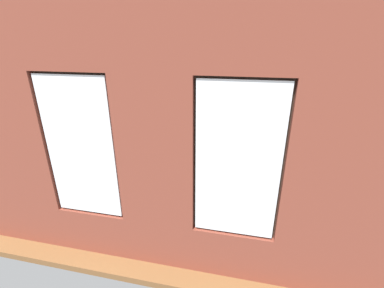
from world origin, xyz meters
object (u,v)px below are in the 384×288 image
object	(u,v)px
media_console	(92,159)
potted_plant_near_tv	(83,158)
tv_flatscreen	(89,138)
couch_left	(301,176)
potted_plant_corner_near_left	(296,136)
potted_plant_by_left_couch	(276,146)
remote_gray	(174,162)
table_plant_small	(198,159)
potted_plant_corner_far_left	(340,224)
couch_by_window	(129,207)
remote_black	(194,162)
potted_plant_foreground_right	(135,122)
coffee_table	(194,165)
papasan_chair	(180,131)
candle_jar	(213,159)
potted_plant_between_couches	(217,200)
cup_ceramic	(187,158)

from	to	relation	value
media_console	potted_plant_near_tv	size ratio (longest dim) A/B	0.83
media_console	tv_flatscreen	size ratio (longest dim) A/B	1.25
couch_left	potted_plant_corner_near_left	size ratio (longest dim) A/B	2.43
potted_plant_by_left_couch	couch_left	bearing A→B (deg)	106.33
potted_plant_by_left_couch	remote_gray	bearing A→B (deg)	33.56
remote_gray	potted_plant_by_left_couch	size ratio (longest dim) A/B	0.29
table_plant_small	potted_plant_corner_far_left	world-z (taller)	potted_plant_corner_far_left
couch_by_window	remote_black	distance (m)	1.90
potted_plant_foreground_right	coffee_table	bearing A→B (deg)	139.23
media_console	table_plant_small	bearing A→B (deg)	177.16
coffee_table	potted_plant_near_tv	distance (m)	2.31
remote_black	potted_plant_corner_far_left	distance (m)	3.05
couch_left	papasan_chair	distance (m)	3.66
table_plant_small	media_console	distance (m)	2.71
remote_black	media_console	bearing A→B (deg)	164.62
couch_left	candle_jar	bearing A→B (deg)	-94.44
media_console	tv_flatscreen	world-z (taller)	tv_flatscreen
potted_plant_corner_far_left	potted_plant_between_couches	bearing A→B (deg)	-5.49
media_console	potted_plant_between_couches	size ratio (longest dim) A/B	0.96
couch_by_window	media_console	world-z (taller)	couch_by_window
papasan_chair	potted_plant_corner_far_left	size ratio (longest dim) A/B	0.83
media_console	potted_plant_near_tv	world-z (taller)	potted_plant_near_tv
couch_by_window	potted_plant_corner_far_left	distance (m)	3.20
candle_jar	tv_flatscreen	bearing A→B (deg)	1.89
couch_left	cup_ceramic	bearing A→B (deg)	-93.12
potted_plant_foreground_right	potted_plant_near_tv	xyz separation A→B (m)	(-0.24, 2.96, 0.15)
potted_plant_near_tv	potted_plant_between_couches	bearing A→B (deg)	166.07
remote_gray	potted_plant_corner_far_left	distance (m)	3.35
table_plant_small	potted_plant_by_left_couch	xyz separation A→B (m)	(-1.76, -1.53, -0.17)
potted_plant_corner_near_left	remote_black	bearing A→B (deg)	39.70
remote_black	potted_plant_near_tv	world-z (taller)	potted_plant_near_tv
potted_plant_between_couches	potted_plant_corner_near_left	bearing A→B (deg)	-114.77
cup_ceramic	potted_plant_by_left_couch	distance (m)	2.45
remote_black	papasan_chair	distance (m)	2.14
potted_plant_between_couches	potted_plant_by_left_couch	size ratio (longest dim) A/B	2.04
coffee_table	potted_plant_between_couches	xyz separation A→B (m)	(-0.72, 1.69, 0.28)
coffee_table	candle_jar	world-z (taller)	candle_jar
tv_flatscreen	potted_plant_corner_near_left	bearing A→B (deg)	-158.35
couch_by_window	candle_jar	world-z (taller)	couch_by_window
potted_plant_between_couches	couch_by_window	bearing A→B (deg)	2.02
potted_plant_corner_far_left	remote_gray	bearing A→B (deg)	-31.32
potted_plant_between_couches	potted_plant_corner_far_left	bearing A→B (deg)	174.51
papasan_chair	potted_plant_between_couches	size ratio (longest dim) A/B	0.91
potted_plant_foreground_right	potted_plant_corner_near_left	xyz separation A→B (m)	(-4.69, -0.05, -0.13)
potted_plant_between_couches	potted_plant_by_left_couch	xyz separation A→B (m)	(-1.16, -3.11, -0.25)
table_plant_small	remote_black	distance (m)	0.21
cup_ceramic	couch_left	bearing A→B (deg)	179.27
couch_by_window	remote_black	size ratio (longest dim) A/B	12.09
remote_gray	table_plant_small	bearing A→B (deg)	-98.21
media_console	couch_by_window	bearing A→B (deg)	135.82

